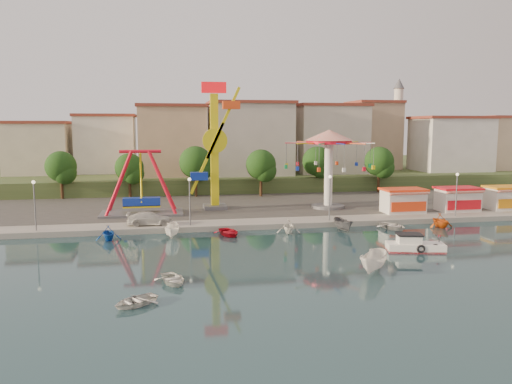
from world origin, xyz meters
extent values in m
plane|color=#15323B|center=(0.00, 0.00, 0.00)|extent=(200.00, 200.00, 0.00)
cube|color=#9E998E|center=(0.00, 62.00, 0.30)|extent=(200.00, 100.00, 0.60)
cube|color=#4C4944|center=(0.00, 30.00, 0.60)|extent=(90.00, 28.00, 0.01)
cube|color=#384C26|center=(0.00, 67.00, 1.50)|extent=(200.00, 60.00, 3.00)
cube|color=#59595E|center=(-13.54, 20.98, 0.75)|extent=(10.00, 5.00, 0.30)
cube|color=#122EA3|center=(-13.54, 20.98, 2.20)|extent=(4.50, 1.40, 1.00)
cylinder|color=red|center=(-13.54, 20.98, 8.40)|extent=(5.00, 0.40, 0.40)
cube|color=#59595E|center=(-4.20, 23.83, 0.85)|extent=(3.00, 3.00, 0.50)
cube|color=yellow|center=(-4.20, 23.83, 8.10)|extent=(1.00, 1.00, 15.00)
cube|color=red|center=(-4.20, 23.83, 16.40)|extent=(3.20, 0.50, 1.40)
cylinder|color=yellow|center=(-4.20, 23.03, 9.60)|extent=(3.20, 0.50, 3.20)
cube|color=yellow|center=(-3.14, 22.83, 11.86)|extent=(4.55, 0.35, 9.21)
cube|color=#E54014|center=(-2.08, 22.83, 14.13)|extent=(2.20, 1.20, 1.00)
cylinder|color=#59595E|center=(10.69, 21.64, 0.80)|extent=(4.40, 4.40, 0.40)
cylinder|color=white|center=(10.69, 21.64, 5.10)|extent=(1.10, 1.10, 9.00)
cylinder|color=red|center=(10.69, 21.64, 9.40)|extent=(6.00, 6.00, 0.50)
cone|color=red|center=(10.69, 21.64, 10.30)|extent=(6.40, 6.40, 1.40)
cube|color=white|center=(18.87, 16.50, 2.00)|extent=(5.00, 3.00, 2.80)
cube|color=red|center=(18.87, 16.50, 3.55)|extent=(5.40, 3.40, 0.25)
cube|color=red|center=(18.87, 14.80, 3.20)|extent=(5.00, 0.77, 0.43)
cube|color=white|center=(26.42, 16.50, 2.00)|extent=(5.00, 3.00, 2.80)
cube|color=red|center=(26.42, 16.50, 3.55)|extent=(5.40, 3.40, 0.25)
cube|color=red|center=(26.42, 14.80, 3.20)|extent=(5.00, 0.77, 0.43)
cube|color=white|center=(33.49, 16.50, 2.00)|extent=(5.00, 3.00, 2.80)
cube|color=orange|center=(33.49, 16.50, 3.55)|extent=(5.40, 3.40, 0.25)
cylinder|color=#59595E|center=(-24.00, 13.00, 3.10)|extent=(0.14, 0.14, 5.00)
cylinder|color=#59595E|center=(-8.00, 13.00, 3.10)|extent=(0.14, 0.14, 5.00)
cylinder|color=#59595E|center=(8.00, 13.00, 3.10)|extent=(0.14, 0.14, 5.00)
cylinder|color=#59595E|center=(24.00, 13.00, 3.10)|extent=(0.14, 0.14, 5.00)
cylinder|color=#382314|center=(-26.00, 36.98, 2.40)|extent=(0.44, 0.44, 3.60)
sphere|color=black|center=(-26.00, 36.98, 5.49)|extent=(4.60, 4.60, 4.60)
cylinder|color=#382314|center=(-16.00, 36.24, 2.30)|extent=(0.44, 0.44, 3.40)
sphere|color=black|center=(-16.00, 36.24, 5.22)|extent=(4.35, 4.35, 4.35)
cylinder|color=#382314|center=(-6.00, 35.81, 2.56)|extent=(0.44, 0.44, 3.92)
sphere|color=black|center=(-6.00, 35.81, 5.94)|extent=(5.02, 5.02, 5.02)
cylinder|color=#382314|center=(4.00, 34.36, 2.43)|extent=(0.44, 0.44, 3.66)
sphere|color=black|center=(4.00, 34.36, 5.58)|extent=(4.68, 4.68, 4.68)
cylinder|color=#382314|center=(14.00, 37.35, 2.50)|extent=(0.44, 0.44, 3.80)
sphere|color=black|center=(14.00, 37.35, 5.77)|extent=(4.86, 4.86, 4.86)
cylinder|color=#382314|center=(24.00, 35.54, 2.49)|extent=(0.44, 0.44, 3.77)
sphere|color=black|center=(24.00, 35.54, 5.73)|extent=(4.83, 4.83, 4.83)
cube|color=beige|center=(-33.37, 46.06, 8.93)|extent=(9.26, 9.53, 11.87)
cube|color=silver|center=(-21.33, 51.38, 7.32)|extent=(12.33, 9.01, 8.63)
cube|color=tan|center=(-8.19, 51.96, 8.62)|extent=(11.95, 9.28, 11.23)
cube|color=beige|center=(5.60, 48.80, 7.60)|extent=(12.59, 10.50, 9.20)
cube|color=beige|center=(19.07, 52.20, 7.62)|extent=(10.75, 9.23, 9.24)
cube|color=tan|center=(32.37, 50.33, 8.61)|extent=(12.77, 10.96, 11.21)
cube|color=silver|center=(44.15, 48.77, 9.18)|extent=(8.23, 8.98, 12.36)
cube|color=beige|center=(56.03, 53.70, 7.38)|extent=(11.59, 10.93, 8.76)
cylinder|color=silver|center=(36.00, 54.00, 11.00)|extent=(1.80, 1.80, 16.00)
cylinder|color=#59595E|center=(36.00, 54.00, 16.00)|extent=(2.80, 2.80, 0.30)
cone|color=#59595E|center=(36.00, 54.00, 20.00)|extent=(2.20, 2.20, 2.00)
cube|color=white|center=(11.97, 0.09, 0.31)|extent=(5.43, 3.09, 0.92)
cube|color=red|center=(11.97, 0.09, 0.08)|extent=(5.43, 3.09, 0.16)
cube|color=white|center=(11.36, 0.19, 1.08)|extent=(2.35, 1.97, 0.92)
cube|color=black|center=(11.36, 0.19, 1.59)|extent=(2.60, 2.22, 0.12)
torus|color=black|center=(11.97, -0.94, 0.46)|extent=(0.80, 0.38, 0.78)
torus|color=black|center=(13.41, -0.89, 0.46)|extent=(0.80, 0.38, 0.78)
imported|color=silver|center=(-10.16, -5.61, 0.33)|extent=(3.10, 3.68, 0.65)
imported|color=silver|center=(-12.61, -9.77, 0.31)|extent=(3.73, 3.57, 0.63)
imported|color=white|center=(5.44, -5.60, 0.84)|extent=(4.02, 4.42, 1.68)
imported|color=silver|center=(-12.37, 14.00, 1.32)|extent=(5.00, 2.12, 1.44)
imported|color=#144FB4|center=(-16.38, 9.80, 0.76)|extent=(2.97, 3.29, 1.52)
imported|color=white|center=(-9.99, 9.80, 0.72)|extent=(1.79, 3.88, 1.45)
imported|color=red|center=(-4.11, 9.80, 0.37)|extent=(3.45, 4.17, 0.75)
imported|color=white|center=(2.36, 9.80, 0.77)|extent=(3.02, 3.34, 1.54)
imported|color=#525256|center=(8.55, 9.80, 0.71)|extent=(1.67, 3.79, 1.42)
imported|color=silver|center=(14.37, 9.80, 0.38)|extent=(3.62, 4.30, 0.76)
imported|color=#D05212|center=(20.16, 9.80, 0.82)|extent=(2.89, 3.28, 1.63)
camera|label=1|loc=(-10.42, -41.42, 11.39)|focal=35.00mm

